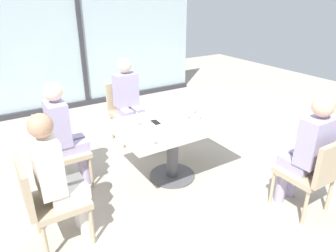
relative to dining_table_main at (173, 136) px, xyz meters
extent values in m
plane|color=#A89E8E|center=(0.00, 0.00, -0.56)|extent=(12.00, 12.00, 0.00)
cube|color=#A2B7BC|center=(0.00, 3.20, 0.79)|extent=(4.88, 0.03, 2.70)
cube|color=#2D2D33|center=(0.00, 3.17, 0.79)|extent=(0.08, 0.06, 2.70)
cube|color=#2D2D33|center=(0.00, 3.17, -0.51)|extent=(4.88, 0.10, 0.10)
cube|color=silver|center=(0.00, 0.00, 0.15)|extent=(1.37, 0.95, 0.04)
cylinder|color=#4C4C51|center=(0.00, 0.00, -0.21)|extent=(0.14, 0.14, 0.69)
cylinder|color=#4C4C51|center=(0.00, 0.00, -0.55)|extent=(0.56, 0.56, 0.02)
cube|color=tan|center=(0.00, 1.21, -0.14)|extent=(0.46, 0.46, 0.06)
cube|color=tan|center=(0.00, 1.46, 0.10)|extent=(0.46, 0.05, 0.42)
cylinder|color=tan|center=(-0.20, 1.01, -0.37)|extent=(0.04, 0.04, 0.39)
cylinder|color=tan|center=(0.20, 1.01, -0.37)|extent=(0.04, 0.04, 0.39)
cylinder|color=tan|center=(-0.20, 1.41, -0.37)|extent=(0.04, 0.04, 0.39)
cylinder|color=tan|center=(0.20, 1.41, -0.37)|extent=(0.04, 0.04, 0.39)
cube|color=tan|center=(-1.12, 0.52, -0.14)|extent=(0.46, 0.46, 0.06)
cube|color=tan|center=(-1.37, 0.52, 0.10)|extent=(0.05, 0.46, 0.42)
cylinder|color=tan|center=(-0.92, 0.32, -0.37)|extent=(0.04, 0.04, 0.39)
cylinder|color=tan|center=(-0.92, 0.72, -0.37)|extent=(0.04, 0.04, 0.39)
cylinder|color=tan|center=(-1.32, 0.32, -0.37)|extent=(0.04, 0.04, 0.39)
cylinder|color=tan|center=(-1.32, 0.72, -0.37)|extent=(0.04, 0.04, 0.39)
cube|color=tan|center=(0.82, -1.21, -0.14)|extent=(0.46, 0.46, 0.06)
cube|color=tan|center=(0.82, -1.46, 0.10)|extent=(0.46, 0.05, 0.42)
cylinder|color=tan|center=(1.02, -1.01, -0.37)|extent=(0.04, 0.04, 0.39)
cylinder|color=tan|center=(0.62, -1.01, -0.37)|extent=(0.04, 0.04, 0.39)
cylinder|color=tan|center=(1.02, -1.41, -0.37)|extent=(0.04, 0.04, 0.39)
cylinder|color=tan|center=(0.62, -1.41, -0.37)|extent=(0.04, 0.04, 0.39)
cube|color=tan|center=(-1.41, -0.35, -0.14)|extent=(0.46, 0.46, 0.06)
cube|color=tan|center=(-1.66, -0.35, 0.10)|extent=(0.05, 0.46, 0.42)
cylinder|color=tan|center=(-1.21, -0.55, -0.37)|extent=(0.04, 0.04, 0.39)
cylinder|color=tan|center=(-1.21, -0.15, -0.37)|extent=(0.04, 0.04, 0.39)
cylinder|color=tan|center=(-1.61, -0.55, -0.37)|extent=(0.04, 0.04, 0.39)
cylinder|color=tan|center=(-1.61, -0.15, -0.37)|extent=(0.04, 0.04, 0.39)
cylinder|color=#9E93B7|center=(-0.09, 1.04, -0.34)|extent=(0.11, 0.11, 0.45)
cube|color=#9E93B7|center=(-0.09, 1.13, -0.06)|extent=(0.13, 0.32, 0.11)
cylinder|color=#9E93B7|center=(0.09, 1.04, -0.34)|extent=(0.11, 0.11, 0.45)
cube|color=#9E93B7|center=(0.09, 1.13, -0.06)|extent=(0.13, 0.32, 0.11)
cube|color=#9E93B7|center=(0.00, 1.26, 0.24)|extent=(0.34, 0.20, 0.48)
sphere|color=beige|center=(0.00, 1.26, 0.60)|extent=(0.20, 0.20, 0.20)
cylinder|color=#9E93B7|center=(-0.94, 0.43, -0.34)|extent=(0.11, 0.11, 0.45)
cube|color=#9E93B7|center=(-1.04, 0.43, -0.06)|extent=(0.32, 0.13, 0.11)
cylinder|color=#9E93B7|center=(-0.94, 0.61, -0.34)|extent=(0.11, 0.11, 0.45)
cube|color=#9E93B7|center=(-1.04, 0.61, -0.06)|extent=(0.32, 0.13, 0.11)
cube|color=#9E93B7|center=(-1.17, 0.52, 0.24)|extent=(0.20, 0.34, 0.48)
sphere|color=beige|center=(-1.17, 0.52, 0.60)|extent=(0.20, 0.20, 0.20)
cylinder|color=#9E93B7|center=(0.91, -1.04, -0.34)|extent=(0.11, 0.11, 0.45)
cube|color=#9E93B7|center=(0.91, -1.13, -0.06)|extent=(0.13, 0.32, 0.11)
cylinder|color=#9E93B7|center=(0.73, -1.04, -0.34)|extent=(0.11, 0.11, 0.45)
cube|color=#9E93B7|center=(0.73, -1.13, -0.06)|extent=(0.13, 0.32, 0.11)
cube|color=#9E93B7|center=(0.82, -1.26, 0.24)|extent=(0.34, 0.20, 0.48)
sphere|color=#D8AD8C|center=(0.82, -1.26, 0.60)|extent=(0.20, 0.20, 0.20)
cylinder|color=silver|center=(-1.24, -0.44, -0.34)|extent=(0.11, 0.11, 0.45)
cube|color=silver|center=(-1.33, -0.44, -0.06)|extent=(0.32, 0.13, 0.11)
cylinder|color=silver|center=(-1.24, -0.26, -0.34)|extent=(0.11, 0.11, 0.45)
cube|color=silver|center=(-1.33, -0.26, -0.06)|extent=(0.32, 0.13, 0.11)
cube|color=silver|center=(-1.46, -0.35, 0.24)|extent=(0.20, 0.34, 0.48)
sphere|color=tan|center=(-1.46, -0.35, 0.60)|extent=(0.20, 0.20, 0.20)
cylinder|color=silver|center=(-0.40, 0.11, 0.17)|extent=(0.06, 0.06, 0.00)
cylinder|color=silver|center=(-0.40, 0.11, 0.22)|extent=(0.01, 0.01, 0.08)
cone|color=silver|center=(-0.40, 0.11, 0.31)|extent=(0.07, 0.07, 0.09)
cylinder|color=silver|center=(0.29, -0.12, 0.17)|extent=(0.06, 0.06, 0.00)
cylinder|color=silver|center=(0.29, -0.12, 0.22)|extent=(0.01, 0.01, 0.08)
cone|color=silver|center=(0.29, -0.12, 0.31)|extent=(0.07, 0.07, 0.09)
cylinder|color=silver|center=(-0.49, -0.40, 0.17)|extent=(0.06, 0.06, 0.00)
cylinder|color=silver|center=(-0.49, -0.40, 0.22)|extent=(0.01, 0.01, 0.08)
cone|color=silver|center=(-0.49, -0.40, 0.31)|extent=(0.07, 0.07, 0.09)
cylinder|color=silver|center=(0.20, -0.02, 0.17)|extent=(0.06, 0.06, 0.00)
cylinder|color=silver|center=(0.20, -0.02, 0.22)|extent=(0.01, 0.01, 0.08)
cone|color=silver|center=(0.20, -0.02, 0.31)|extent=(0.07, 0.07, 0.09)
cylinder|color=silver|center=(0.36, 0.08, 0.17)|extent=(0.06, 0.06, 0.00)
cylinder|color=silver|center=(0.36, 0.08, 0.22)|extent=(0.01, 0.01, 0.08)
cone|color=silver|center=(0.36, 0.08, 0.31)|extent=(0.07, 0.07, 0.09)
cylinder|color=white|center=(0.29, -0.35, 0.21)|extent=(0.08, 0.08, 0.09)
cube|color=black|center=(-0.17, 0.11, 0.17)|extent=(0.08, 0.15, 0.01)
cube|color=silver|center=(0.19, 0.71, -0.42)|extent=(0.32, 0.21, 0.28)
camera|label=1|loc=(-1.79, -2.74, 1.56)|focal=32.80mm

